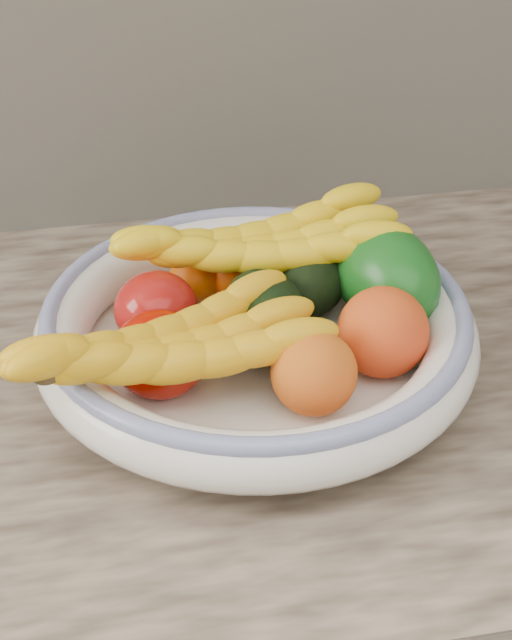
% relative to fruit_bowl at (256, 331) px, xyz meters
% --- Properties ---
extents(fruit_bowl, '(0.39, 0.39, 0.08)m').
position_rel_fruit_bowl_xyz_m(fruit_bowl, '(0.00, 0.00, 0.00)').
color(fruit_bowl, white).
rests_on(fruit_bowl, kitchen_counter).
extents(clementine_back_left, '(0.07, 0.07, 0.05)m').
position_rel_fruit_bowl_xyz_m(clementine_back_left, '(-0.04, 0.09, 0.01)').
color(clementine_back_left, '#E05904').
rests_on(clementine_back_left, fruit_bowl).
extents(clementine_back_right, '(0.06, 0.06, 0.05)m').
position_rel_fruit_bowl_xyz_m(clementine_back_right, '(0.03, 0.10, 0.01)').
color(clementine_back_right, '#F65505').
rests_on(clementine_back_right, fruit_bowl).
extents(clementine_back_mid, '(0.06, 0.06, 0.04)m').
position_rel_fruit_bowl_xyz_m(clementine_back_mid, '(-0.00, 0.08, 0.01)').
color(clementine_back_mid, '#FF6105').
rests_on(clementine_back_mid, fruit_bowl).
extents(tomato_left, '(0.10, 0.10, 0.07)m').
position_rel_fruit_bowl_xyz_m(tomato_left, '(-0.08, 0.03, 0.01)').
color(tomato_left, '#A81411').
rests_on(tomato_left, fruit_bowl).
extents(tomato_near_left, '(0.10, 0.10, 0.07)m').
position_rel_fruit_bowl_xyz_m(tomato_near_left, '(-0.09, -0.04, 0.01)').
color(tomato_near_left, '#AF0D00').
rests_on(tomato_near_left, fruit_bowl).
extents(avocado_center, '(0.08, 0.11, 0.07)m').
position_rel_fruit_bowl_xyz_m(avocado_center, '(0.01, -0.00, 0.02)').
color(avocado_center, black).
rests_on(avocado_center, fruit_bowl).
extents(avocado_right, '(0.10, 0.11, 0.06)m').
position_rel_fruit_bowl_xyz_m(avocado_right, '(0.06, 0.05, 0.02)').
color(avocado_right, black).
rests_on(avocado_right, fruit_bowl).
extents(green_mango, '(0.14, 0.15, 0.11)m').
position_rel_fruit_bowl_xyz_m(green_mango, '(0.12, 0.03, 0.03)').
color(green_mango, '#0F5012').
rests_on(green_mango, fruit_bowl).
extents(peach_front, '(0.07, 0.07, 0.07)m').
position_rel_fruit_bowl_xyz_m(peach_front, '(0.03, -0.09, 0.02)').
color(peach_front, orange).
rests_on(peach_front, fruit_bowl).
extents(peach_right, '(0.10, 0.10, 0.08)m').
position_rel_fruit_bowl_xyz_m(peach_right, '(0.10, -0.05, 0.02)').
color(peach_right, orange).
rests_on(peach_right, fruit_bowl).
extents(banana_bunch_back, '(0.29, 0.12, 0.08)m').
position_rel_fruit_bowl_xyz_m(banana_bunch_back, '(0.01, 0.07, 0.04)').
color(banana_bunch_back, yellow).
rests_on(banana_bunch_back, fruit_bowl).
extents(banana_bunch_front, '(0.30, 0.18, 0.08)m').
position_rel_fruit_bowl_xyz_m(banana_bunch_front, '(-0.08, -0.07, 0.03)').
color(banana_bunch_front, yellow).
rests_on(banana_bunch_front, fruit_bowl).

